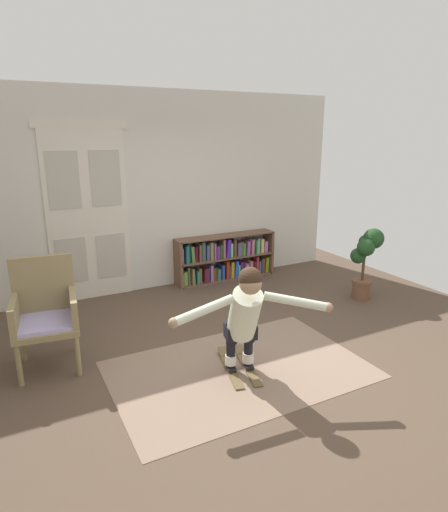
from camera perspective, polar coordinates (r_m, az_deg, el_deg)
ground_plane at (r=4.69m, az=2.81°, el=-13.27°), size 7.20×7.20×0.00m
back_wall at (r=6.52m, az=-8.70°, el=8.35°), size 6.00×0.10×2.90m
double_door at (r=6.25m, az=-17.58°, el=5.43°), size 1.22×0.05×2.45m
rug at (r=4.47m, az=2.04°, el=-14.74°), size 2.51×1.62×0.01m
bookshelf at (r=6.95m, az=0.06°, el=-0.40°), size 1.67×0.30×0.73m
wicker_chair at (r=4.67m, az=-22.56°, el=-6.74°), size 0.66×0.66×1.10m
potted_plant at (r=6.38m, az=18.25°, el=0.11°), size 0.43×0.36×1.02m
skis_pair at (r=4.49m, az=1.94°, el=-14.35°), size 0.44×0.78×0.07m
person_skier at (r=4.01m, az=2.80°, el=-7.50°), size 1.46×0.78×1.10m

